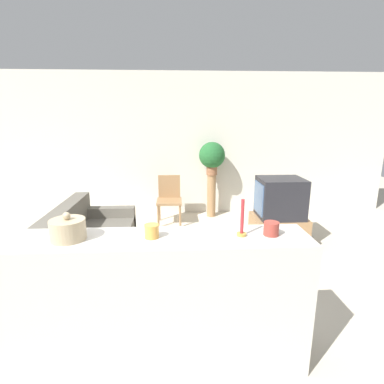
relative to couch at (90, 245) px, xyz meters
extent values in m
plane|color=beige|center=(0.81, -1.22, -0.27)|extent=(14.00, 14.00, 0.00)
cube|color=beige|center=(0.81, 2.21, 1.08)|extent=(9.00, 0.06, 2.70)
cube|color=#605B51|center=(0.05, 0.00, -0.07)|extent=(0.87, 1.61, 0.42)
cube|color=#605B51|center=(-0.29, 0.00, 0.32)|extent=(0.20, 1.61, 0.37)
cube|color=#605B51|center=(0.05, -0.72, 0.01)|extent=(0.87, 0.16, 0.56)
cube|color=#605B51|center=(0.05, 0.72, 0.01)|extent=(0.87, 0.16, 0.56)
cube|color=#9E754C|center=(2.63, 0.50, -0.05)|extent=(0.76, 0.57, 0.45)
cube|color=#232328|center=(2.63, 0.50, 0.46)|extent=(0.63, 0.55, 0.58)
cube|color=#4C6B93|center=(2.31, 0.50, 0.46)|extent=(0.02, 0.45, 0.45)
cube|color=#9E754C|center=(0.99, 1.52, 0.14)|extent=(0.44, 0.44, 0.04)
cube|color=#9E754C|center=(0.99, 1.72, 0.37)|extent=(0.40, 0.04, 0.42)
cylinder|color=#9E754C|center=(0.80, 1.33, -0.08)|extent=(0.04, 0.04, 0.40)
cylinder|color=#9E754C|center=(1.18, 1.33, -0.08)|extent=(0.04, 0.04, 0.40)
cylinder|color=#9E754C|center=(0.80, 1.71, -0.08)|extent=(0.04, 0.04, 0.40)
cylinder|color=#9E754C|center=(1.18, 1.71, -0.08)|extent=(0.04, 0.04, 0.40)
cylinder|color=#9E754C|center=(1.79, 1.91, 0.13)|extent=(0.16, 0.16, 0.82)
cylinder|color=#8E5B3D|center=(1.79, 1.91, 0.63)|extent=(0.20, 0.20, 0.16)
sphere|color=#23602D|center=(1.79, 1.91, 0.91)|extent=(0.49, 0.49, 0.49)
cube|color=beige|center=(0.81, -1.63, 0.25)|extent=(2.53, 0.44, 1.04)
cylinder|color=tan|center=(0.36, -1.63, 0.84)|extent=(0.24, 0.24, 0.14)
sphere|color=tan|center=(0.36, -1.63, 0.94)|extent=(0.05, 0.05, 0.05)
cylinder|color=gold|center=(0.94, -1.63, 0.81)|extent=(0.10, 0.10, 0.10)
cylinder|color=#B7933D|center=(1.58, -1.63, 0.78)|extent=(0.07, 0.07, 0.02)
cylinder|color=#B7282D|center=(1.58, -1.63, 0.91)|extent=(0.02, 0.02, 0.25)
cylinder|color=#99382D|center=(1.80, -1.63, 0.82)|extent=(0.11, 0.11, 0.10)
camera|label=1|loc=(1.12, -3.62, 1.59)|focal=28.00mm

